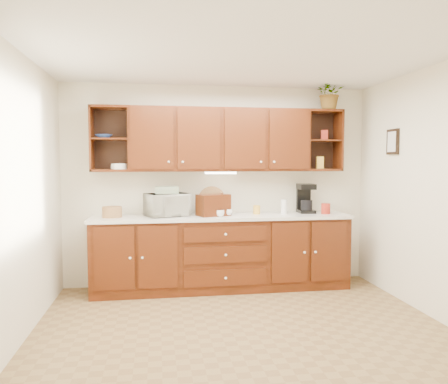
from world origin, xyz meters
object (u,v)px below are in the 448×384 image
object	(u,v)px
microwave	(167,205)
coffee_maker	(305,199)
bread_box	(213,205)
potted_plant	(330,93)

from	to	relation	value
microwave	coffee_maker	world-z (taller)	coffee_maker
microwave	coffee_maker	bearing A→B (deg)	-20.19
bread_box	coffee_maker	distance (m)	1.26
potted_plant	coffee_maker	bearing A→B (deg)	173.84
bread_box	coffee_maker	world-z (taller)	coffee_maker
microwave	coffee_maker	distance (m)	1.82
microwave	coffee_maker	xyz separation A→B (m)	(1.82, 0.10, 0.04)
bread_box	potted_plant	world-z (taller)	potted_plant
microwave	potted_plant	xyz separation A→B (m)	(2.12, 0.07, 1.43)
bread_box	potted_plant	xyz separation A→B (m)	(1.55, 0.12, 1.43)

